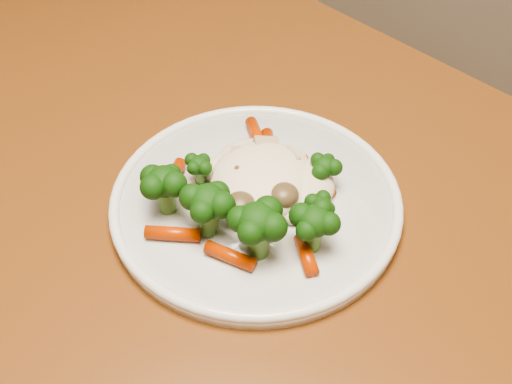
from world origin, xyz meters
TOP-DOWN VIEW (x-y plane):
  - dining_table at (0.28, 0.07)m, footprint 1.39×1.13m
  - plate at (0.35, 0.14)m, footprint 0.26×0.26m
  - meal at (0.35, 0.13)m, footprint 0.18×0.18m

SIDE VIEW (x-z plane):
  - dining_table at x=0.28m, z-range 0.28..1.03m
  - plate at x=0.35m, z-range 0.75..0.76m
  - meal at x=0.35m, z-range 0.76..0.81m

